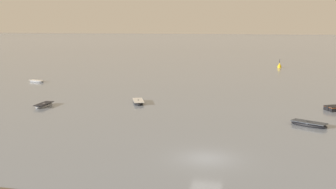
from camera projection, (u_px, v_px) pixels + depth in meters
The scene contains 6 objects.
ground_plane at pixel (207, 158), 33.69m from camera, with size 800.00×800.00×0.00m, color gray.
rowboat_moored_0 at pixel (44, 105), 54.73m from camera, with size 1.34×3.69×0.58m.
rowboat_moored_3 at pixel (309, 124), 44.36m from camera, with size 4.11×3.03×0.62m.
rowboat_moored_4 at pixel (138, 102), 56.93m from camera, with size 2.69×4.11×0.62m.
rowboat_moored_5 at pixel (37, 81), 77.51m from camera, with size 3.29×1.73×0.49m.
channel_buoy at pixel (279, 66), 102.40m from camera, with size 0.90×0.90×2.30m.
Camera 1 is at (4.48, -32.18, 10.75)m, focal length 44.71 mm.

